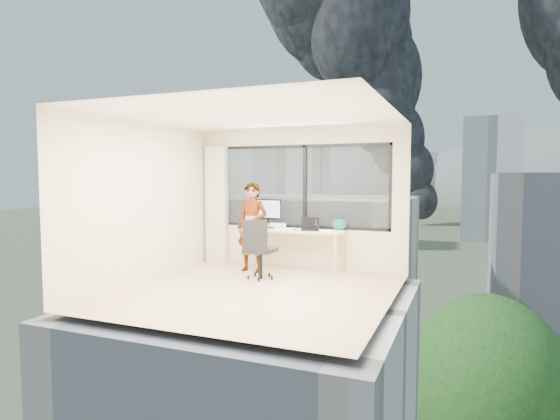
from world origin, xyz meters
The scene contains 25 objects.
floor centered at (0.00, 0.00, 0.00)m, with size 4.00×4.00×0.01m, color #DFB590.
ceiling centered at (0.00, 0.00, 2.60)m, with size 4.00×4.00×0.01m, color white.
wall_front centered at (0.00, -2.00, 1.30)m, with size 4.00×0.01×2.60m, color beige.
wall_left centered at (-2.00, 0.00, 1.30)m, with size 0.01×4.00×2.60m, color beige.
wall_right centered at (2.00, 0.00, 1.30)m, with size 0.01×4.00×2.60m, color beige.
window_wall centered at (0.05, 2.00, 1.52)m, with size 3.30×0.16×1.55m, color black, non-canonical shape.
curtain centered at (-1.72, 1.88, 1.15)m, with size 0.45×0.14×2.30m, color beige.
desk centered at (0.00, 1.66, 0.38)m, with size 1.80×0.60×0.75m, color tan.
chair centered at (-0.27, 0.80, 0.51)m, with size 0.52×0.52×1.02m, color black, non-canonical shape.
person centered at (-0.66, 1.29, 0.80)m, with size 0.59×0.38×1.61m, color #2D2D33.
monitor centered at (-0.53, 1.74, 1.03)m, with size 0.55×0.12×0.55m, color black, non-canonical shape.
game_console centered at (-0.42, 1.89, 0.79)m, with size 0.33×0.28×0.08m, color white.
laptop centered at (0.32, 1.63, 0.86)m, with size 0.33×0.34×0.21m, color black, non-canonical shape.
cellphone centered at (0.06, 1.56, 0.76)m, with size 0.11×0.05×0.01m, color black.
pen_cup centered at (0.45, 1.61, 0.80)m, with size 0.09×0.09×0.11m, color black.
handbag centered at (0.80, 1.88, 0.85)m, with size 0.27×0.14×0.21m, color #0B4646.
exterior_ground centered at (0.00, 120.00, -14.00)m, with size 400.00×400.00×0.04m, color #515B3D.
near_bldg_a centered at (-9.00, 30.00, -7.00)m, with size 16.00×12.00×14.00m, color beige.
far_tower_a centered at (-35.00, 95.00, 0.00)m, with size 14.00×14.00×28.00m, color silver.
far_tower_b centered at (8.00, 120.00, 1.00)m, with size 13.00×13.00×30.00m, color silver.
far_tower_d centered at (-60.00, 150.00, -3.00)m, with size 16.00×14.00×22.00m, color silver.
hill_a centered at (-120.00, 320.00, -14.00)m, with size 288.00×216.00×90.00m, color slate.
tree_a centered at (-16.00, 22.00, -10.00)m, with size 7.00×7.00×8.00m, color #1A4F1A, non-canonical shape.
tree_b centered at (4.00, 18.00, -9.50)m, with size 7.60×7.60×9.00m, color #1A4F1A, non-canonical shape.
smoke_plume_a centered at (-10.00, 150.00, 39.00)m, with size 40.00×24.00×90.00m, color black, non-canonical shape.
Camera 1 is at (2.92, -6.19, 1.71)m, focal length 29.75 mm.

